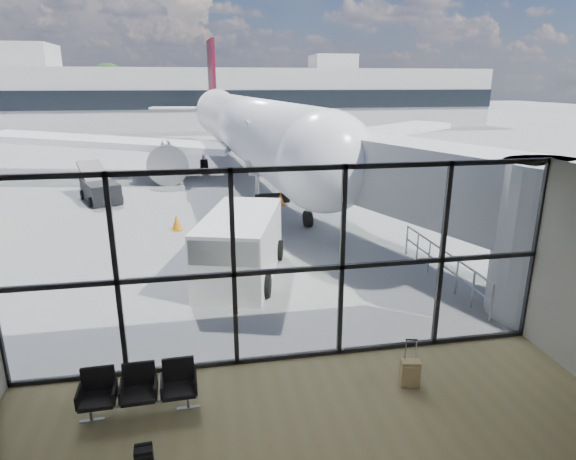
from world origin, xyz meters
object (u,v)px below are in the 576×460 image
object	(u,v)px
belt_loader	(100,189)
backpack	(144,459)
airliner	(243,126)
suitcase	(410,373)
seating_row	(139,387)
service_van	(240,246)

from	to	relation	value
belt_loader	backpack	bearing A→B (deg)	-100.91
airliner	suitcase	bearing A→B (deg)	-93.16
backpack	suitcase	size ratio (longest dim) A/B	0.43
seating_row	belt_loader	distance (m)	18.82
airliner	service_van	size ratio (longest dim) A/B	7.71
backpack	airliner	xyz separation A→B (m)	(4.36, 28.56, 2.94)
airliner	service_van	xyz separation A→B (m)	(-2.07, -20.58, -2.08)
backpack	belt_loader	bearing A→B (deg)	98.37
seating_row	airliner	size ratio (longest dim) A/B	0.05
airliner	seating_row	bearing A→B (deg)	-104.67
seating_row	suitcase	xyz separation A→B (m)	(5.48, -0.21, -0.22)
airliner	backpack	bearing A→B (deg)	-103.73
backpack	suitcase	world-z (taller)	suitcase
backpack	belt_loader	world-z (taller)	belt_loader
backpack	service_van	xyz separation A→B (m)	(2.29, 7.98, 0.86)
suitcase	airliner	size ratio (longest dim) A/B	0.03
suitcase	airliner	xyz separation A→B (m)	(-0.90, 27.20, 2.84)
seating_row	suitcase	distance (m)	5.48
backpack	airliner	bearing A→B (deg)	77.80
backpack	seating_row	bearing A→B (deg)	94.27
suitcase	belt_loader	size ratio (longest dim) A/B	0.24
service_van	backpack	bearing A→B (deg)	-89.70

